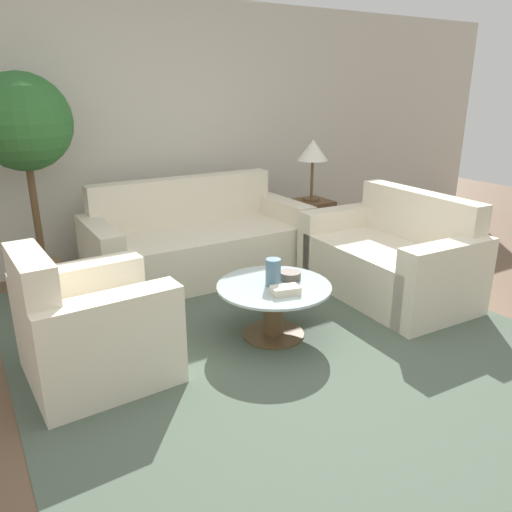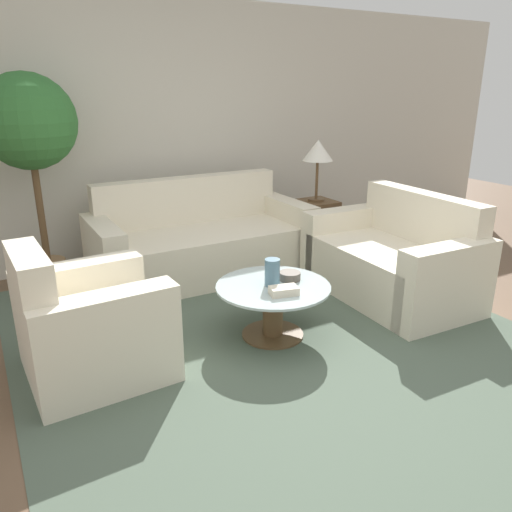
{
  "view_description": "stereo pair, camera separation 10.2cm",
  "coord_description": "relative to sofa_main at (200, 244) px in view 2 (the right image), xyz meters",
  "views": [
    {
      "loc": [
        -1.71,
        -2.12,
        1.76
      ],
      "look_at": [
        0.12,
        0.9,
        0.55
      ],
      "focal_mm": 35.0,
      "sensor_mm": 36.0,
      "label": 1
    },
    {
      "loc": [
        -1.62,
        -2.17,
        1.76
      ],
      "look_at": [
        0.12,
        0.9,
        0.55
      ],
      "focal_mm": 35.0,
      "sensor_mm": 36.0,
      "label": 2
    }
  ],
  "objects": [
    {
      "name": "ground_plane",
      "position": [
        -0.19,
        -2.14,
        -0.3
      ],
      "size": [
        14.0,
        14.0,
        0.0
      ],
      "primitive_type": "plane",
      "color": "brown"
    },
    {
      "name": "wall_back",
      "position": [
        -0.19,
        0.77,
        1.0
      ],
      "size": [
        10.0,
        0.06,
        2.6
      ],
      "color": "beige",
      "rests_on": "ground_plane"
    },
    {
      "name": "rug",
      "position": [
        -0.07,
        -1.49,
        -0.29
      ],
      "size": [
        3.53,
        3.8,
        0.01
      ],
      "color": "#4C5B4C",
      "rests_on": "ground_plane"
    },
    {
      "name": "sofa_main",
      "position": [
        0.0,
        0.0,
        0.0
      ],
      "size": [
        2.08,
        0.91,
        0.91
      ],
      "color": "beige",
      "rests_on": "ground_plane"
    },
    {
      "name": "armchair",
      "position": [
        -1.36,
        -1.34,
        0.0
      ],
      "size": [
        0.87,
        0.86,
        0.87
      ],
      "rotation": [
        0.0,
        0.0,
        1.62
      ],
      "color": "beige",
      "rests_on": "ground_plane"
    },
    {
      "name": "loveseat",
      "position": [
        1.27,
        -1.34,
        0.0
      ],
      "size": [
        0.92,
        1.52,
        0.89
      ],
      "rotation": [
        0.0,
        0.0,
        -1.61
      ],
      "color": "beige",
      "rests_on": "ground_plane"
    },
    {
      "name": "coffee_table",
      "position": [
        -0.07,
        -1.49,
        -0.04
      ],
      "size": [
        0.83,
        0.83,
        0.4
      ],
      "color": "brown",
      "rests_on": "ground_plane"
    },
    {
      "name": "side_table",
      "position": [
        1.33,
        -0.07,
        -0.0
      ],
      "size": [
        0.39,
        0.39,
        0.59
      ],
      "color": "brown",
      "rests_on": "ground_plane"
    },
    {
      "name": "table_lamp",
      "position": [
        1.33,
        -0.07,
        0.8
      ],
      "size": [
        0.32,
        0.32,
        0.64
      ],
      "color": "brown",
      "rests_on": "side_table"
    },
    {
      "name": "potted_plant",
      "position": [
        -1.36,
        0.27,
        1.11
      ],
      "size": [
        0.79,
        0.79,
        1.87
      ],
      "color": "#93704C",
      "rests_on": "ground_plane"
    },
    {
      "name": "vase",
      "position": [
        -0.08,
        -1.48,
        0.2
      ],
      "size": [
        0.11,
        0.11,
        0.2
      ],
      "color": "slate",
      "rests_on": "coffee_table"
    },
    {
      "name": "bowl",
      "position": [
        0.09,
        -1.45,
        0.13
      ],
      "size": [
        0.16,
        0.16,
        0.06
      ],
      "color": "brown",
      "rests_on": "coffee_table"
    },
    {
      "name": "book_stack",
      "position": [
        -0.1,
        -1.66,
        0.13
      ],
      "size": [
        0.21,
        0.16,
        0.06
      ],
      "rotation": [
        0.0,
        0.0,
        -0.23
      ],
      "color": "beige",
      "rests_on": "coffee_table"
    }
  ]
}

